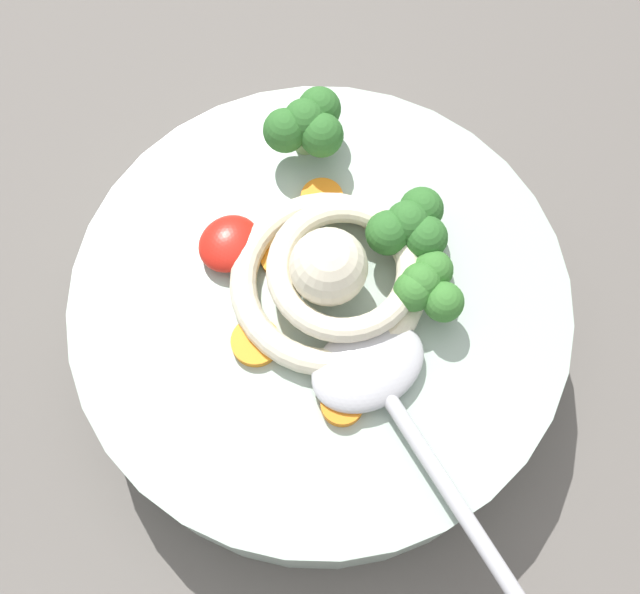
# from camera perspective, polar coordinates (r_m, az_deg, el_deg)

# --- Properties ---
(table_slab) EXTENTS (1.19, 1.19, 0.03)m
(table_slab) POSITION_cam_1_polar(r_m,az_deg,el_deg) (0.50, 5.33, -3.92)
(table_slab) COLOR #5B5651
(table_slab) RESTS_ON ground
(soup_bowl) EXTENTS (0.26, 0.26, 0.06)m
(soup_bowl) POSITION_cam_1_polar(r_m,az_deg,el_deg) (0.45, -0.00, -1.44)
(soup_bowl) COLOR #9EB2A3
(soup_bowl) RESTS_ON table_slab
(noodle_pile) EXTENTS (0.11, 0.11, 0.05)m
(noodle_pile) POSITION_cam_1_polar(r_m,az_deg,el_deg) (0.41, 0.88, 1.57)
(noodle_pile) COLOR beige
(noodle_pile) RESTS_ON soup_bowl
(soup_spoon) EXTENTS (0.09, 0.17, 0.02)m
(soup_spoon) POSITION_cam_1_polar(r_m,az_deg,el_deg) (0.40, 4.43, -6.44)
(soup_spoon) COLOR #B7B7BC
(soup_spoon) RESTS_ON soup_bowl
(chili_sauce_dollop) EXTENTS (0.03, 0.03, 0.02)m
(chili_sauce_dollop) POSITION_cam_1_polar(r_m,az_deg,el_deg) (0.43, -6.36, 3.74)
(chili_sauce_dollop) COLOR red
(chili_sauce_dollop) RESTS_ON soup_bowl
(broccoli_floret_beside_chili) EXTENTS (0.05, 0.04, 0.04)m
(broccoli_floret_beside_chili) POSITION_cam_1_polar(r_m,az_deg,el_deg) (0.42, 6.34, 4.96)
(broccoli_floret_beside_chili) COLOR #7A9E60
(broccoli_floret_beside_chili) RESTS_ON soup_bowl
(broccoli_floret_center) EXTENTS (0.05, 0.04, 0.04)m
(broccoli_floret_center) POSITION_cam_1_polar(r_m,az_deg,el_deg) (0.45, -0.88, 12.00)
(broccoli_floret_center) COLOR #7A9E60
(broccoli_floret_center) RESTS_ON soup_bowl
(broccoli_floret_front) EXTENTS (0.04, 0.03, 0.03)m
(broccoli_floret_front) POSITION_cam_1_polar(r_m,az_deg,el_deg) (0.41, 7.70, 0.42)
(broccoli_floret_front) COLOR #7A9E60
(broccoli_floret_front) RESTS_ON soup_bowl
(carrot_slice_far) EXTENTS (0.03, 0.03, 0.00)m
(carrot_slice_far) POSITION_cam_1_polar(r_m,az_deg,el_deg) (0.43, -2.32, 2.91)
(carrot_slice_far) COLOR orange
(carrot_slice_far) RESTS_ON soup_bowl
(carrot_slice_right) EXTENTS (0.02, 0.02, 0.01)m
(carrot_slice_right) POSITION_cam_1_polar(r_m,az_deg,el_deg) (0.45, 0.13, 6.91)
(carrot_slice_right) COLOR orange
(carrot_slice_right) RESTS_ON soup_bowl
(carrot_slice_rear) EXTENTS (0.02, 0.02, 0.01)m
(carrot_slice_rear) POSITION_cam_1_polar(r_m,az_deg,el_deg) (0.40, 1.55, -7.53)
(carrot_slice_rear) COLOR orange
(carrot_slice_rear) RESTS_ON soup_bowl
(carrot_slice_beside_noodles) EXTENTS (0.03, 0.03, 0.01)m
(carrot_slice_beside_noodles) POSITION_cam_1_polar(r_m,az_deg,el_deg) (0.42, -4.52, -3.16)
(carrot_slice_beside_noodles) COLOR orange
(carrot_slice_beside_noodles) RESTS_ON soup_bowl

